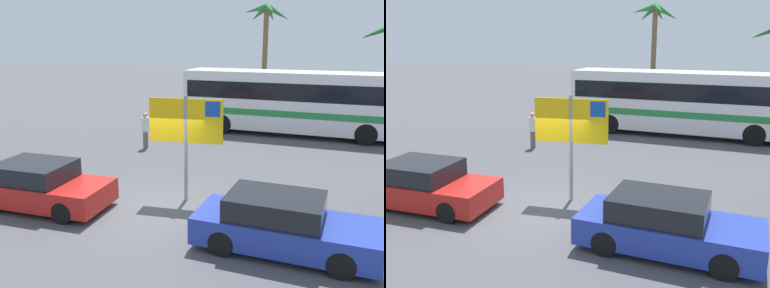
{
  "view_description": "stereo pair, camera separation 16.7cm",
  "coord_description": "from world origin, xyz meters",
  "views": [
    {
      "loc": [
        5.3,
        -10.22,
        4.78
      ],
      "look_at": [
        0.21,
        2.75,
        1.3
      ],
      "focal_mm": 39.72,
      "sensor_mm": 36.0,
      "label": 1
    },
    {
      "loc": [
        5.46,
        -10.16,
        4.78
      ],
      "look_at": [
        0.21,
        2.75,
        1.3
      ],
      "focal_mm": 39.72,
      "sensor_mm": 36.0,
      "label": 2
    }
  ],
  "objects": [
    {
      "name": "ground",
      "position": [
        0.0,
        0.0,
        0.0
      ],
      "size": [
        120.0,
        120.0,
        0.0
      ],
      "primitive_type": "plane",
      "color": "#4C4C51"
    },
    {
      "name": "bus_front_coach",
      "position": [
        2.36,
        11.42,
        1.78
      ],
      "size": [
        11.12,
        2.47,
        3.17
      ],
      "color": "white",
      "rests_on": "ground"
    },
    {
      "name": "ferry_sign",
      "position": [
        0.75,
        1.0,
        2.33
      ],
      "size": [
        2.19,
        0.36,
        3.2
      ],
      "rotation": [
        0.0,
        0.0,
        0.14
      ],
      "color": "gray",
      "rests_on": "ground"
    },
    {
      "name": "car_blue",
      "position": [
        3.95,
        -1.1,
        0.64
      ],
      "size": [
        4.14,
        1.76,
        1.32
      ],
      "rotation": [
        0.0,
        0.0,
        -0.01
      ],
      "color": "#23389E",
      "rests_on": "ground"
    },
    {
      "name": "car_red",
      "position": [
        -3.02,
        -1.01,
        0.64
      ],
      "size": [
        4.01,
        2.05,
        1.32
      ],
      "rotation": [
        0.0,
        0.0,
        0.06
      ],
      "color": "red",
      "rests_on": "ground"
    },
    {
      "name": "pedestrian_crossing_lot",
      "position": [
        -3.34,
        6.13,
        0.95
      ],
      "size": [
        0.32,
        0.32,
        1.61
      ],
      "rotation": [
        0.0,
        0.0,
        3.05
      ],
      "color": "#706656",
      "rests_on": "ground"
    },
    {
      "name": "palm_tree_inland",
      "position": [
        -0.45,
        17.12,
        5.44
      ],
      "size": [
        2.86,
        3.03,
        6.91
      ],
      "color": "brown",
      "rests_on": "ground"
    }
  ]
}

